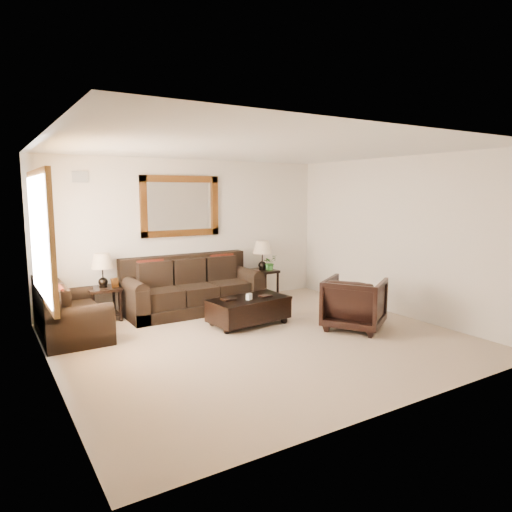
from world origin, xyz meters
TOP-DOWN VIEW (x-y plane):
  - room at (0.00, 0.00)m, footprint 5.51×5.01m
  - window at (-2.70, 0.90)m, footprint 0.07×1.96m
  - mirror at (-0.19, 2.47)m, footprint 1.50×0.06m
  - air_vent at (-1.90, 2.48)m, footprint 0.25×0.02m
  - sofa at (-0.19, 2.03)m, footprint 2.38×1.03m
  - loveseat at (-2.34, 1.58)m, footprint 0.89×1.49m
  - end_table_left at (-1.68, 2.21)m, footprint 0.51×0.51m
  - end_table_right at (1.41, 2.20)m, footprint 0.52×0.52m
  - coffee_table at (0.23, 0.74)m, footprint 1.34×0.83m
  - armchair at (1.51, -0.31)m, footprint 1.14×1.15m
  - potted_plant at (1.52, 2.10)m, footprint 0.34×0.36m

SIDE VIEW (x-z plane):
  - coffee_table at x=0.23m, z-range 0.00..0.54m
  - loveseat at x=-2.34m, z-range -0.11..0.73m
  - sofa at x=-0.19m, z-range -0.13..0.84m
  - armchair at x=1.51m, z-range 0.00..0.88m
  - potted_plant at x=1.52m, z-range 0.57..0.80m
  - end_table_left at x=-1.68m, z-range 0.17..1.28m
  - end_table_right at x=1.41m, z-range 0.18..1.32m
  - room at x=0.00m, z-range 0.00..2.71m
  - window at x=-2.70m, z-range 0.72..2.38m
  - mirror at x=-0.19m, z-range 1.30..2.40m
  - air_vent at x=-1.90m, z-range 2.26..2.44m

